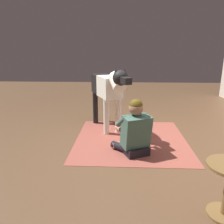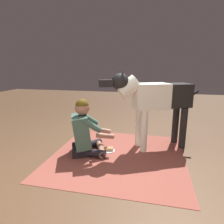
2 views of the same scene
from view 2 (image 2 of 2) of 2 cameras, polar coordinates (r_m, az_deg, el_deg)
name	(u,v)px [view 2 (image 2 of 2)]	position (r m, az deg, el deg)	size (l,w,h in m)	color
ground_plane	(104,156)	(2.92, -2.32, -12.87)	(13.87, 13.87, 0.00)	brown
area_rug	(118,155)	(2.93, 1.83, -12.60)	(1.90, 1.89, 0.01)	brown
person_sitting_on_floor	(85,132)	(2.90, -8.01, -5.77)	(0.70, 0.62, 0.84)	black
large_dog	(154,99)	(3.04, 12.39, 3.88)	(1.49, 0.78, 1.22)	white
hot_dog_on_plate	(108,149)	(3.06, -1.20, -10.98)	(0.21, 0.21, 0.06)	silver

